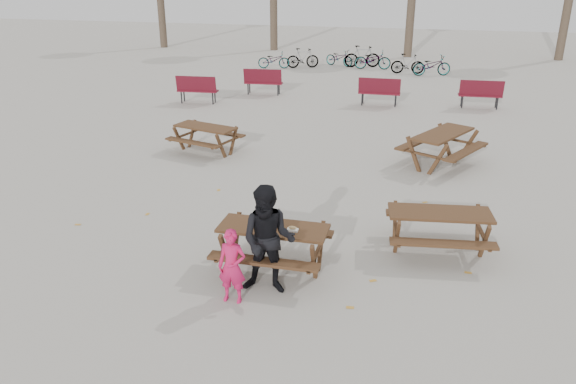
% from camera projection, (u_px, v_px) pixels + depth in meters
% --- Properties ---
extents(ground, '(80.00, 80.00, 0.00)m').
position_uv_depth(ground, '(274.00, 268.00, 9.51)').
color(ground, gray).
rests_on(ground, ground).
extents(main_picnic_table, '(1.80, 1.45, 0.78)m').
position_uv_depth(main_picnic_table, '(273.00, 237.00, 9.29)').
color(main_picnic_table, '#372414').
rests_on(main_picnic_table, ground).
extents(food_tray, '(0.18, 0.11, 0.03)m').
position_uv_depth(food_tray, '(292.00, 230.00, 9.07)').
color(food_tray, white).
rests_on(food_tray, main_picnic_table).
extents(bread_roll, '(0.14, 0.06, 0.05)m').
position_uv_depth(bread_roll, '(292.00, 228.00, 9.05)').
color(bread_roll, tan).
rests_on(bread_roll, food_tray).
extents(soda_bottle, '(0.07, 0.07, 0.17)m').
position_uv_depth(soda_bottle, '(271.00, 228.00, 9.02)').
color(soda_bottle, silver).
rests_on(soda_bottle, main_picnic_table).
extents(child, '(0.44, 0.29, 1.18)m').
position_uv_depth(child, '(232.00, 266.00, 8.37)').
color(child, '#CF1955').
rests_on(child, ground).
extents(adult, '(0.90, 0.72, 1.76)m').
position_uv_depth(adult, '(268.00, 240.00, 8.53)').
color(adult, black).
rests_on(adult, ground).
extents(picnic_table_east, '(1.95, 1.66, 0.76)m').
position_uv_depth(picnic_table_east, '(438.00, 231.00, 9.94)').
color(picnic_table_east, '#372414').
rests_on(picnic_table_east, ground).
extents(picnic_table_north, '(2.01, 1.78, 0.73)m').
position_uv_depth(picnic_table_north, '(206.00, 139.00, 15.28)').
color(picnic_table_north, '#372414').
rests_on(picnic_table_north, ground).
extents(picnic_table_far, '(2.33, 2.50, 0.85)m').
position_uv_depth(picnic_table_far, '(442.00, 149.00, 14.28)').
color(picnic_table_far, '#372414').
rests_on(picnic_table_far, ground).
extents(park_bench_row, '(11.68, 2.65, 1.03)m').
position_uv_depth(park_bench_row, '(328.00, 89.00, 20.81)').
color(park_bench_row, maroon).
rests_on(park_bench_row, ground).
extents(bicycle_row, '(9.38, 2.79, 1.07)m').
position_uv_depth(bicycle_row, '(359.00, 60.00, 27.40)').
color(bicycle_row, black).
rests_on(bicycle_row, ground).
extents(fallen_leaves, '(11.00, 11.00, 0.01)m').
position_uv_depth(fallen_leaves, '(329.00, 212.00, 11.64)').
color(fallen_leaves, '#C28A2E').
rests_on(fallen_leaves, ground).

